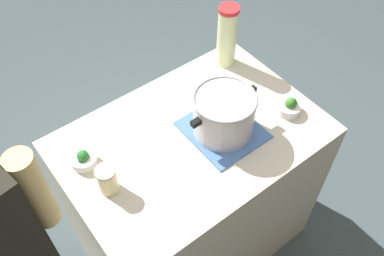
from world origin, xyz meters
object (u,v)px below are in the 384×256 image
(lemonade_pitcher, at_px, (227,36))
(broccoli_bowl_center, at_px, (84,159))
(cooking_pot, at_px, (224,114))
(broccoli_bowl_front, at_px, (289,107))
(mason_jar, at_px, (107,180))

(lemonade_pitcher, relative_size, broccoli_bowl_center, 2.94)
(cooking_pot, height_order, broccoli_bowl_front, cooking_pot)
(cooking_pot, relative_size, broccoli_bowl_center, 3.11)
(cooking_pot, distance_m, lemonade_pitcher, 0.44)
(lemonade_pitcher, bearing_deg, broccoli_bowl_front, 91.07)
(cooking_pot, distance_m, broccoli_bowl_center, 0.58)
(mason_jar, relative_size, broccoli_bowl_front, 1.17)
(broccoli_bowl_center, bearing_deg, broccoli_bowl_front, 160.61)
(broccoli_bowl_center, bearing_deg, cooking_pot, 159.41)
(broccoli_bowl_front, height_order, broccoli_bowl_center, broccoli_bowl_front)
(lemonade_pitcher, distance_m, mason_jar, 0.86)
(lemonade_pitcher, xyz_separation_m, mason_jar, (0.81, 0.28, -0.09))
(lemonade_pitcher, height_order, broccoli_bowl_front, lemonade_pitcher)
(cooking_pot, xyz_separation_m, broccoli_bowl_center, (0.54, -0.20, -0.08))
(mason_jar, xyz_separation_m, broccoli_bowl_front, (-0.82, 0.13, -0.03))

